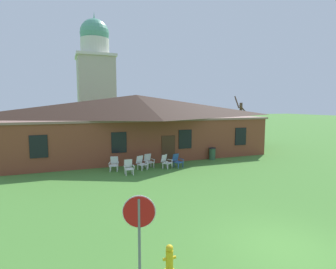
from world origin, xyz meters
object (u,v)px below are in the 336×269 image
Objects in this scene: trash_bin at (212,154)px; lawn_chair_left_end at (141,162)px; lawn_chair_by_porch at (114,163)px; lawn_chair_far_side at (177,160)px; lawn_chair_near_door at (129,167)px; lawn_chair_right_end at (166,161)px; lawn_chair_middle at (149,160)px; fire_hydrant at (169,260)px; stop_sign at (139,223)px.

lawn_chair_left_end is at bearing -169.12° from trash_bin.
lawn_chair_by_porch is 4.44m from lawn_chair_far_side.
lawn_chair_far_side is at bearing 11.08° from lawn_chair_near_door.
lawn_chair_by_porch and lawn_chair_right_end have the same top height.
lawn_chair_middle is at bearing 35.24° from lawn_chair_left_end.
trash_bin is at bearing 21.37° from lawn_chair_far_side.
lawn_chair_middle is 12.30m from fire_hydrant.
fire_hydrant is at bearing -124.58° from trash_bin.
lawn_chair_by_porch is 1.00× the size of lawn_chair_right_end.
lawn_chair_near_door is 10.54m from fire_hydrant.
lawn_chair_middle is 2.05m from lawn_chair_far_side.
lawn_chair_by_porch is 1.00× the size of lawn_chair_middle.
lawn_chair_right_end is (2.85, 0.75, 0.00)m from lawn_chair_near_door.
trash_bin is at bearing 7.42° from lawn_chair_middle.
stop_sign reaches higher than lawn_chair_middle.
lawn_chair_right_end is 0.85m from lawn_chair_far_side.
stop_sign reaches higher than fire_hydrant.
lawn_chair_far_side reaches higher than fire_hydrant.
lawn_chair_far_side is at bearing -5.36° from lawn_chair_left_end.
lawn_chair_far_side is at bearing -7.80° from lawn_chair_by_porch.
stop_sign is 12.84m from lawn_chair_middle.
stop_sign reaches higher than lawn_chair_far_side.
lawn_chair_middle is (0.68, 0.48, 0.00)m from lawn_chair_left_end.
lawn_chair_left_end is 1.00× the size of lawn_chair_right_end.
lawn_chair_left_end is 6.44m from trash_bin.
lawn_chair_far_side is 12.25m from fire_hydrant.
lawn_chair_by_porch is at bearing 117.93° from lawn_chair_near_door.
lawn_chair_by_porch reaches higher than fire_hydrant.
lawn_chair_near_door is 2.30m from lawn_chair_middle.
lawn_chair_near_door is at bearing -168.92° from lawn_chair_far_side.
lawn_chair_right_end is at bearing 66.37° from stop_sign.
lawn_chair_middle is at bearing 72.01° from stop_sign.
stop_sign is at bearing -101.43° from lawn_chair_near_door.
lawn_chair_left_end is 1.00× the size of lawn_chair_middle.
lawn_chair_middle and lawn_chair_right_end have the same top height.
lawn_chair_middle and lawn_chair_far_side have the same top height.
stop_sign is 2.94× the size of fire_hydrant.
stop_sign is at bearing -163.70° from fire_hydrant.
lawn_chair_right_end is 1.21× the size of fire_hydrant.
lawn_chair_right_end is at bearing 14.78° from lawn_chair_near_door.
fire_hydrant is at bearing -92.83° from lawn_chair_by_porch.
lawn_chair_left_end and lawn_chair_far_side have the same top height.
lawn_chair_by_porch and lawn_chair_middle have the same top height.
trash_bin reaches higher than lawn_chair_middle.
stop_sign reaches higher than trash_bin.
lawn_chair_middle is (1.78, 1.45, 0.00)m from lawn_chair_near_door.
lawn_chair_near_door is 1.00× the size of lawn_chair_far_side.
lawn_chair_middle is 5.70m from trash_bin.
stop_sign reaches higher than lawn_chair_near_door.
trash_bin reaches higher than lawn_chair_by_porch.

